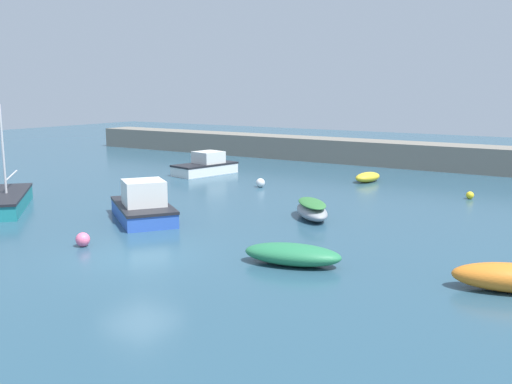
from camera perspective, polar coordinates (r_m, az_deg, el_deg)
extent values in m
cube|color=#284C60|center=(20.52, -11.59, -6.63)|extent=(120.00, 120.00, 0.20)
cube|color=slate|center=(44.41, 14.45, 3.67)|extent=(60.64, 3.05, 1.81)
ellipsoid|color=#287A4C|center=(19.15, 3.67, -6.25)|extent=(3.54, 2.14, 0.71)
ellipsoid|color=gray|center=(25.90, 5.61, -1.94)|extent=(2.92, 3.12, 0.66)
ellipsoid|color=#337238|center=(25.82, 5.62, -1.12)|extent=(2.63, 2.81, 0.24)
cube|color=teal|center=(30.24, -23.63, -0.97)|extent=(5.39, 5.14, 0.68)
cube|color=black|center=(30.17, -23.68, -0.22)|extent=(5.49, 5.25, 0.12)
cylinder|color=silver|center=(29.89, -23.98, 3.82)|extent=(0.11, 0.11, 4.41)
cylinder|color=silver|center=(31.84, -23.27, 1.52)|extent=(2.73, 2.52, 0.09)
ellipsoid|color=yellow|center=(36.50, 11.10, 1.47)|extent=(1.48, 2.35, 0.62)
cube|color=white|center=(39.21, -5.13, 2.24)|extent=(2.79, 4.72, 0.63)
cube|color=black|center=(39.16, -5.14, 2.78)|extent=(2.84, 4.81, 0.12)
cube|color=silver|center=(39.33, -4.78, 3.40)|extent=(1.95, 2.04, 0.92)
cube|color=#2D56B7|center=(26.07, -11.22, -2.06)|extent=(4.96, 4.40, 0.61)
cube|color=black|center=(25.99, -11.25, -1.27)|extent=(5.06, 4.48, 0.12)
cube|color=silver|center=(25.56, -11.15, -0.20)|extent=(2.38, 2.38, 1.23)
ellipsoid|color=orange|center=(18.24, 24.24, -7.82)|extent=(3.55, 2.17, 0.83)
sphere|color=white|center=(33.94, 0.45, 0.93)|extent=(0.53, 0.53, 0.53)
sphere|color=#EA668C|center=(22.24, -16.93, -4.57)|extent=(0.53, 0.53, 0.53)
sphere|color=yellow|center=(32.39, 20.61, -0.30)|extent=(0.41, 0.41, 0.41)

